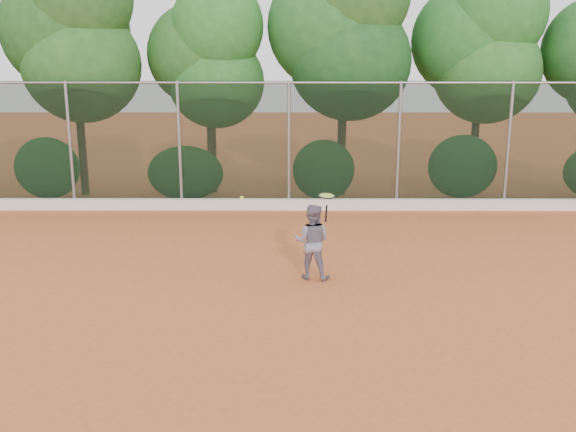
{
  "coord_description": "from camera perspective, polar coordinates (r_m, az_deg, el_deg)",
  "views": [
    {
      "loc": [
        0.05,
        -10.49,
        4.07
      ],
      "look_at": [
        0.0,
        1.0,
        1.25
      ],
      "focal_mm": 40.0,
      "sensor_mm": 36.0,
      "label": 1
    }
  ],
  "objects": [
    {
      "name": "tennis_player",
      "position": [
        12.09,
        2.15,
        -2.3
      ],
      "size": [
        0.8,
        0.69,
        1.44
      ],
      "primitive_type": "imported",
      "rotation": [
        0.0,
        0.0,
        2.92
      ],
      "color": "slate",
      "rests_on": "ground"
    },
    {
      "name": "tennis_ball_in_flight",
      "position": [
        11.96,
        -4.12,
        1.62
      ],
      "size": [
        0.07,
        0.07,
        0.07
      ],
      "color": "#F3F838",
      "rests_on": "ground"
    },
    {
      "name": "tennis_racket",
      "position": [
        11.7,
        3.45,
        1.62
      ],
      "size": [
        0.4,
        0.4,
        0.55
      ],
      "color": "black",
      "rests_on": "ground"
    },
    {
      "name": "concrete_curb",
      "position": [
        17.75,
        0.08,
        1.04
      ],
      "size": [
        24.0,
        0.2,
        0.3
      ],
      "primitive_type": "cube",
      "color": "silver",
      "rests_on": "ground"
    },
    {
      "name": "ground",
      "position": [
        11.25,
        -0.02,
        -7.42
      ],
      "size": [
        80.0,
        80.0,
        0.0
      ],
      "primitive_type": "plane",
      "color": "#C15D2D",
      "rests_on": "ground"
    },
    {
      "name": "foliage_backdrop",
      "position": [
        19.48,
        -1.56,
        14.77
      ],
      "size": [
        23.7,
        3.63,
        7.55
      ],
      "color": "#492B1C",
      "rests_on": "ground"
    },
    {
      "name": "chainlink_fence",
      "position": [
        17.63,
        0.09,
        6.59
      ],
      "size": [
        24.09,
        0.09,
        3.5
      ],
      "color": "black",
      "rests_on": "ground"
    }
  ]
}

